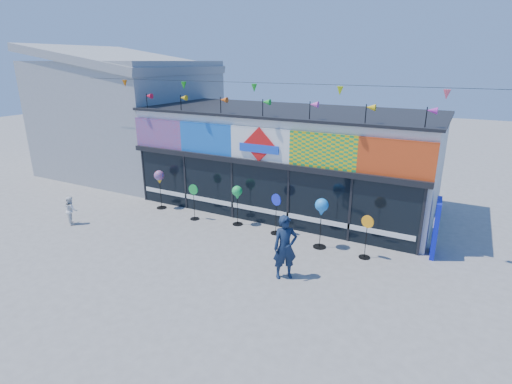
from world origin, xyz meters
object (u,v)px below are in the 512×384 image
Objects in this scene: spinner_5 at (366,236)px; child at (71,210)px; spinner_1 at (194,201)px; blue_sign at (436,228)px; spinner_3 at (276,213)px; spinner_0 at (159,178)px; adult_man at (285,247)px; spinner_2 at (237,194)px; spinner_4 at (322,209)px.

child is (-10.69, -2.45, -0.21)m from spinner_5.
child is (-3.92, -2.57, -0.21)m from spinner_1.
spinner_3 is (-5.21, -0.87, -0.14)m from blue_sign.
spinner_0 reaches higher than child.
spinner_0 is at bearing 119.67° from adult_man.
blue_sign is at bearing 4.06° from spinner_0.
spinner_0 is 0.87× the size of adult_man.
spinner_2 is at bearing 100.65° from adult_man.
spinner_5 is at bearing -140.16° from child.
spinner_0 is at bearing 169.76° from spinner_1.
spinner_0 is 3.80m from spinner_2.
spinner_4 is at bearing 45.24° from adult_man.
spinner_5 reaches higher than spinner_1.
adult_man is at bearing -60.07° from spinner_3.
spinner_1 is 1.00× the size of spinner_5.
child is (-1.91, -2.93, -0.78)m from spinner_0.
spinner_0 is at bearing 176.84° from spinner_5.
spinner_3 is 1.05× the size of spinner_5.
spinner_2 reaches higher than spinner_5.
adult_man is 8.92m from child.
spinner_3 is 3.10m from adult_man.
blue_sign reaches higher than spinner_1.
child is at bearing -146.75° from spinner_1.
spinner_1 is 0.76× the size of adult_man.
spinner_1 is 0.83× the size of spinner_4.
spinner_3 is 0.87× the size of spinner_4.
spinner_2 is 0.89× the size of spinner_4.
spinner_2 is (3.80, -0.03, -0.09)m from spinner_0.
spinner_0 is 1.15× the size of spinner_5.
adult_man is at bearing -139.30° from blue_sign.
spinner_3 is at bearing -132.08° from child.
spinner_4 reaches higher than spinner_1.
spinner_4 is 0.91× the size of adult_man.
spinner_0 is 1.07× the size of spinner_2.
spinner_4 is 1.58× the size of child.
spinner_1 is (2.01, -0.36, -0.57)m from spinner_0.
spinner_4 reaches higher than spinner_0.
adult_man reaches higher than spinner_4.
spinner_1 is (-8.66, -1.12, -0.18)m from blue_sign.
child is (-9.16, -2.49, -0.84)m from spinner_4.
adult_man reaches higher than spinner_3.
blue_sign reaches higher than spinner_5.
spinner_4 is at bearing -0.85° from spinner_1.
child is at bearing -167.09° from spinner_5.
spinner_2 is 4.23m from adult_man.
spinner_2 is at bearing -126.11° from child.
child is at bearing -153.04° from spinner_2.
blue_sign is 0.98× the size of adult_man.
spinner_1 is at bearing -10.24° from spinner_0.
spinner_5 is (-1.89, -1.24, -0.18)m from blue_sign.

